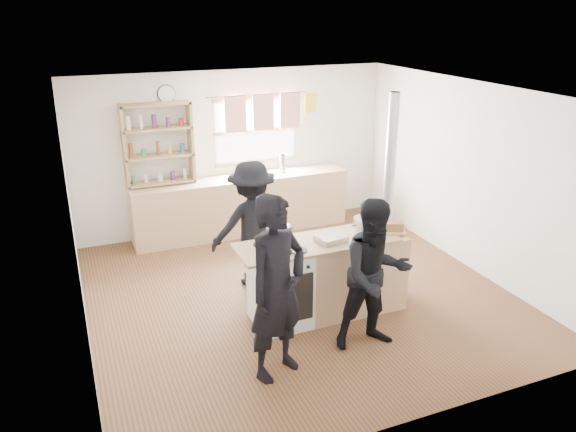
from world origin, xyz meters
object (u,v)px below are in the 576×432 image
Objects in this scene: thermos at (283,164)px; person_near_left at (277,288)px; roast_tray at (331,238)px; stockpot_stove at (279,233)px; person_far at (252,224)px; stockpot_counter at (366,226)px; cooking_island at (328,276)px; flue_heater at (385,245)px; skillet_greens at (279,251)px; person_near_right at (375,275)px; bread_board at (393,228)px.

person_near_left is (-1.51, -3.61, -0.13)m from thermos.
stockpot_stove is (-0.52, 0.26, 0.05)m from roast_tray.
person_far is (0.40, 1.88, -0.11)m from person_near_left.
roast_tray is 1.20× the size of stockpot_counter.
stockpot_stove is at bearing 93.18° from person_far.
cooking_island is 1.23m from person_far.
flue_heater is at bearing 25.92° from stockpot_counter.
skillet_greens is 0.16× the size of flue_heater.
person_near_right is 1.00× the size of person_far.
person_near_right is (-0.31, -0.75, -0.21)m from stockpot_counter.
bread_board is (0.33, -0.07, -0.05)m from stockpot_counter.
thermos is 0.12× the size of flue_heater.
person_near_left reaches higher than roast_tray.
stockpot_counter reaches higher than skillet_greens.
stockpot_counter is (1.12, 0.11, 0.07)m from skillet_greens.
stockpot_counter is (0.98, -0.22, 0.01)m from stockpot_stove.
person_far reaches higher than bread_board.
bread_board is at bearing 1.59° from skillet_greens.
roast_tray is 1.05× the size of bread_board.
person_near_left reaches higher than stockpot_stove.
person_near_left is at bearing -156.59° from bread_board.
stockpot_counter reaches higher than stockpot_stove.
person_far reaches higher than person_near_right.
cooking_island is at bearing -20.55° from stockpot_stove.
person_near_right is at bearing -79.18° from cooking_island.
thermos is 2.87m from bread_board.
person_near_left reaches higher than bread_board.
thermos is 2.79m from stockpot_stove.
stockpot_counter is at bearing -2.69° from cooking_island.
bread_board is 1.90m from person_near_left.
cooking_island is 5.60× the size of roast_tray.
person_far is at bearing 85.14° from skillet_greens.
bread_board is 0.18× the size of person_near_left.
thermos is at bearing 96.66° from flue_heater.
flue_heater reaches higher than roast_tray.
roast_tray is (-0.56, -2.83, -0.08)m from thermos.
roast_tray is 0.79m from bread_board.
stockpot_counter is 0.88× the size of bread_board.
stockpot_counter reaches higher than cooking_island.
person_far is (-1.34, 1.13, -0.17)m from bread_board.
thermos reaches higher than skillet_greens.
thermos is at bearing 88.06° from stockpot_counter.
stockpot_stove is 1.00m from stockpot_counter.
flue_heater is at bearing 5.35° from person_near_left.
cooking_island is at bearing 85.72° from roast_tray.
stockpot_counter is 0.34m from bread_board.
person_near_right is at bearing -112.42° from stockpot_counter.
person_far is (-0.56, 1.04, 0.35)m from cooking_island.
skillet_greens is at bearing -168.79° from flue_heater.
person_far is at bearing 139.98° from bread_board.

